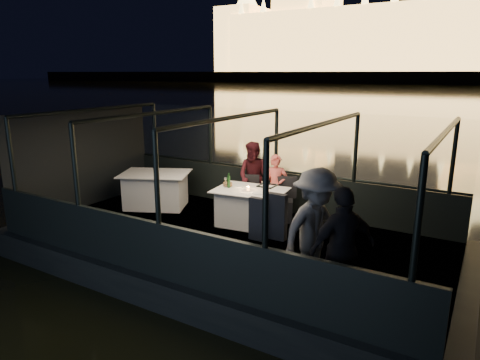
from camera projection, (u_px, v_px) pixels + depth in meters
The scene contains 27 objects.
river_water at pixel (471, 94), 75.16m from camera, with size 500.00×500.00×0.00m, color black.
boat_hull at pixel (230, 260), 8.44m from camera, with size 8.60×4.40×1.00m, color black.
boat_deck at pixel (230, 237), 8.32m from camera, with size 8.00×4.00×0.04m, color black.
gunwale_port at pixel (275, 191), 9.88m from camera, with size 8.00×0.08×0.90m, color black.
gunwale_starboard at pixel (160, 251), 6.54m from camera, with size 8.00×0.08×0.90m, color black.
cabin_glass_port at pixel (276, 141), 9.60m from camera, with size 8.00×0.02×1.40m, color #99B2B2, non-canonical shape.
cabin_glass_starboard at pixel (157, 178), 6.26m from camera, with size 8.00×0.02×1.40m, color #99B2B2, non-canonical shape.
cabin_roof_glass at pixel (229, 118), 7.76m from camera, with size 8.00×4.00×0.02m, color #99B2B2, non-canonical shape.
end_wall_fore at pixel (85, 158), 10.02m from camera, with size 0.02×4.00×2.30m, color black, non-canonical shape.
end_wall_aft at pixel (468, 214), 6.06m from camera, with size 0.02×4.00×2.30m, color black, non-canonical shape.
canopy_ribs at pixel (229, 179), 8.04m from camera, with size 8.00×4.00×2.30m, color black, non-canonical shape.
dining_table_central at pixel (250, 207), 8.87m from camera, with size 1.45×1.05×0.77m, color silver.
dining_table_aft at pixel (156, 191), 10.09m from camera, with size 1.55×1.12×0.82m, color silver.
chair_port_left at pixel (246, 195), 9.55m from camera, with size 0.40×0.40×0.86m, color black.
chair_port_right at pixel (283, 200), 9.12m from camera, with size 0.43×0.43×0.93m, color black.
coat_stand at pixel (267, 231), 6.13m from camera, with size 0.45×0.36×1.61m, color black, non-canonical shape.
person_woman_coral at pixel (276, 184), 9.28m from camera, with size 0.50×0.33×1.39m, color #D2564C.
person_man_maroon at pixel (254, 180), 9.67m from camera, with size 0.77×0.60×1.61m, color #3A1016.
passenger_stripe at pixel (315, 235), 6.10m from camera, with size 1.19×0.67×1.83m, color silver.
passenger_dark at pixel (342, 248), 5.64m from camera, with size 1.00×0.42×1.69m, color black.
wine_bottle at pixel (229, 181), 8.90m from camera, with size 0.07×0.07×0.31m, color #133513.
bread_basket at pixel (228, 184), 9.04m from camera, with size 0.19×0.19×0.08m, color brown.
amber_candle at pixel (248, 188), 8.71m from camera, with size 0.06×0.06×0.08m, color orange.
plate_near at pixel (258, 193), 8.50m from camera, with size 0.25×0.25×0.02m, color white.
plate_far at pixel (237, 186), 9.02m from camera, with size 0.26×0.26×0.02m, color white.
wine_glass_white at pixel (226, 183), 8.93m from camera, with size 0.07×0.07×0.21m, color silver, non-canonical shape.
wine_glass_red at pixel (263, 185), 8.77m from camera, with size 0.06×0.06×0.17m, color silver, non-canonical shape.
Camera 1 is at (4.16, -6.60, 3.60)m, focal length 32.00 mm.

